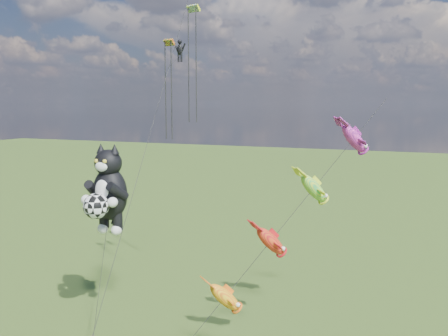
% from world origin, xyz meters
% --- Properties ---
extents(cat_kite_rig, '(2.86, 4.34, 12.68)m').
position_xyz_m(cat_kite_rig, '(4.58, 6.92, 9.53)').
color(cat_kite_rig, brown).
rests_on(cat_kite_rig, ground).
extents(fish_windsock_rig, '(10.54, 12.14, 15.73)m').
position_xyz_m(fish_windsock_rig, '(17.49, 7.40, 8.83)').
color(fish_windsock_rig, brown).
rests_on(fish_windsock_rig, ground).
extents(parafoil_rig, '(2.66, 17.42, 24.95)m').
position_xyz_m(parafoil_rig, '(6.63, 13.58, 18.89)').
color(parafoil_rig, brown).
rests_on(parafoil_rig, ground).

